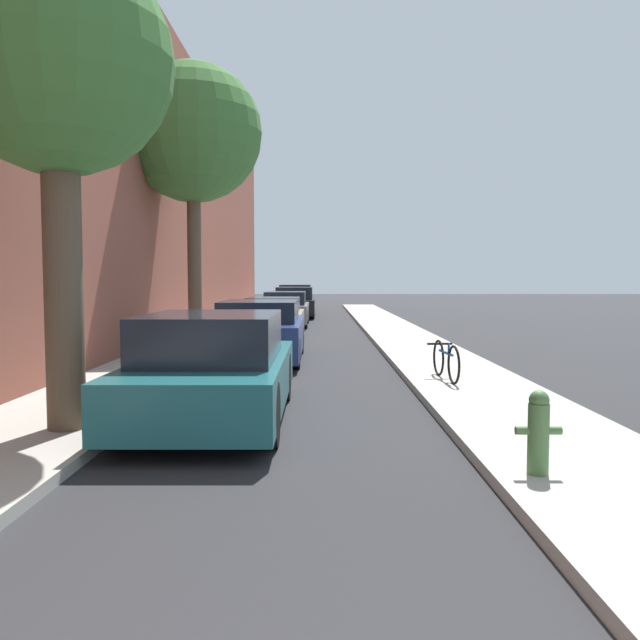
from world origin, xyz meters
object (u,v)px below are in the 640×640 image
(parked_car_navy, at_px, (261,332))
(street_tree_near, at_px, (58,67))
(parked_car_teal, at_px, (214,370))
(parked_car_grey, at_px, (286,309))
(fire_hydrant, at_px, (539,431))
(street_tree_far, at_px, (193,134))
(parked_car_champagne, at_px, (274,319))
(parked_car_black, at_px, (295,303))
(bicycle, at_px, (446,361))
(parked_car_red, at_px, (296,299))

(parked_car_navy, distance_m, street_tree_near, 7.94)
(parked_car_teal, bearing_deg, parked_car_grey, 89.86)
(parked_car_navy, relative_size, fire_hydrant, 6.00)
(parked_car_navy, xyz_separation_m, street_tree_far, (-1.92, 2.44, 4.85))
(street_tree_near, bearing_deg, parked_car_champagne, 82.95)
(street_tree_far, bearing_deg, parked_car_black, 81.28)
(parked_car_teal, bearing_deg, parked_car_navy, 89.68)
(parked_car_teal, distance_m, street_tree_far, 9.93)
(parked_car_champagne, height_order, parked_car_black, parked_car_black)
(street_tree_near, distance_m, bicycle, 7.11)
(street_tree_far, bearing_deg, bicycle, -47.84)
(fire_hydrant, bearing_deg, street_tree_far, 114.84)
(street_tree_near, relative_size, bicycle, 3.46)
(street_tree_far, bearing_deg, street_tree_near, -87.76)
(fire_hydrant, bearing_deg, parked_car_champagne, 103.46)
(parked_car_red, relative_size, fire_hydrant, 5.95)
(parked_car_teal, bearing_deg, fire_hydrant, -38.97)
(parked_car_teal, height_order, parked_car_black, parked_car_black)
(parked_car_navy, xyz_separation_m, bicycle, (3.43, -3.47, -0.20))
(parked_car_teal, relative_size, fire_hydrant, 5.86)
(street_tree_near, bearing_deg, parked_car_grey, 84.88)
(parked_car_teal, relative_size, parked_car_champagne, 1.07)
(fire_hydrant, relative_size, bicycle, 0.48)
(parked_car_teal, distance_m, bicycle, 4.31)
(bicycle, bearing_deg, parked_car_grey, 99.14)
(parked_car_grey, relative_size, fire_hydrant, 6.30)
(parked_car_grey, distance_m, street_tree_near, 17.85)
(parked_car_black, distance_m, fire_hydrant, 24.74)
(parked_car_champagne, distance_m, bicycle, 9.23)
(parked_car_navy, bearing_deg, parked_car_teal, -90.32)
(parked_car_teal, bearing_deg, parked_car_champagne, 90.18)
(parked_car_navy, xyz_separation_m, parked_car_red, (-0.02, 21.20, 0.06))
(fire_hydrant, bearing_deg, parked_car_grey, 99.51)
(parked_car_champagne, bearing_deg, parked_car_black, 88.90)
(street_tree_near, relative_size, street_tree_far, 0.75)
(bicycle, bearing_deg, parked_car_navy, 129.99)
(parked_car_black, relative_size, street_tree_near, 0.82)
(street_tree_near, distance_m, fire_hydrant, 6.24)
(parked_car_navy, height_order, street_tree_near, street_tree_near)
(street_tree_near, relative_size, fire_hydrant, 7.29)
(bicycle, bearing_deg, parked_car_red, 93.32)
(parked_car_navy, distance_m, fire_hydrant, 9.24)
(parked_car_champagne, height_order, parked_car_grey, parked_car_grey)
(parked_car_red, relative_size, street_tree_near, 0.82)
(parked_car_navy, relative_size, parked_car_red, 1.01)
(fire_hydrant, xyz_separation_m, bicycle, (0.22, 5.19, -0.05))
(parked_car_teal, relative_size, parked_car_navy, 0.98)
(parked_car_teal, xyz_separation_m, street_tree_far, (-1.89, 8.47, 4.83))
(bicycle, bearing_deg, parked_car_black, 95.01)
(parked_car_grey, distance_m, parked_car_black, 5.40)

